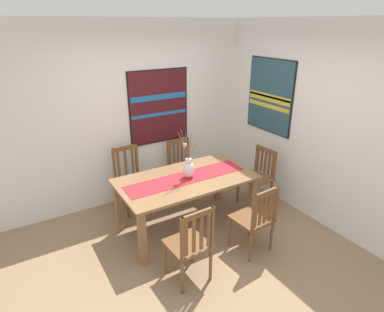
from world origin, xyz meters
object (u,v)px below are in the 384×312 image
object	(u,v)px
dining_table	(186,185)
painting_on_side_wall	(270,96)
chair_0	(182,167)
chair_2	(130,179)
chair_3	(256,218)
chair_1	(258,175)
centerpiece_vase	(188,168)
painting_on_back_wall	(159,107)
chair_4	(191,243)

from	to	relation	value
dining_table	painting_on_side_wall	size ratio (longest dim) A/B	1.61
chair_0	painting_on_side_wall	world-z (taller)	painting_on_side_wall
chair_0	painting_on_side_wall	distance (m)	1.76
chair_2	painting_on_side_wall	bearing A→B (deg)	-15.50
chair_3	chair_1	bearing A→B (deg)	46.64
centerpiece_vase	chair_0	bearing A→B (deg)	65.48
dining_table	chair_1	world-z (taller)	chair_1
chair_1	painting_on_side_wall	world-z (taller)	painting_on_side_wall
painting_on_side_wall	painting_on_back_wall	bearing A→B (deg)	149.05
centerpiece_vase	painting_on_back_wall	xyz separation A→B (m)	(0.16, 1.17, 0.53)
chair_0	chair_3	distance (m)	1.75
centerpiece_vase	chair_3	bearing A→B (deg)	-64.52
chair_2	chair_3	size ratio (longest dim) A/B	1.06
chair_2	chair_3	bearing A→B (deg)	-62.87
chair_4	painting_on_side_wall	size ratio (longest dim) A/B	0.84
chair_3	painting_on_side_wall	world-z (taller)	painting_on_side_wall
chair_0	chair_4	bearing A→B (deg)	-117.00
chair_2	painting_on_back_wall	xyz separation A→B (m)	(0.65, 0.29, 0.94)
dining_table	centerpiece_vase	xyz separation A→B (m)	(0.03, -0.01, 0.25)
chair_2	chair_3	distance (m)	1.97
chair_2	chair_4	xyz separation A→B (m)	(-0.02, -1.77, -0.00)
dining_table	chair_2	world-z (taller)	chair_2
dining_table	chair_2	bearing A→B (deg)	117.73
chair_3	painting_on_back_wall	world-z (taller)	painting_on_back_wall
centerpiece_vase	chair_1	distance (m)	1.31
dining_table	chair_1	xyz separation A→B (m)	(1.27, -0.01, -0.17)
chair_0	chair_3	xyz separation A→B (m)	(0.02, -1.75, -0.00)
chair_4	painting_on_side_wall	distance (m)	2.68
chair_0	chair_1	size ratio (longest dim) A/B	1.02
centerpiece_vase	painting_on_side_wall	xyz separation A→B (m)	(1.62, 0.30, 0.70)
centerpiece_vase	painting_on_side_wall	bearing A→B (deg)	10.39
chair_4	painting_on_back_wall	xyz separation A→B (m)	(0.66, 2.06, 0.94)
chair_2	chair_0	bearing A→B (deg)	-0.52
chair_1	painting_on_back_wall	size ratio (longest dim) A/B	0.78
centerpiece_vase	chair_0	world-z (taller)	centerpiece_vase
centerpiece_vase	chair_4	size ratio (longest dim) A/B	0.74
dining_table	chair_0	bearing A→B (deg)	63.63
dining_table	centerpiece_vase	bearing A→B (deg)	-28.30
chair_2	painting_on_back_wall	world-z (taller)	painting_on_back_wall
chair_4	chair_2	bearing A→B (deg)	89.47
chair_0	chair_3	world-z (taller)	same
painting_on_back_wall	chair_0	bearing A→B (deg)	-51.92
chair_4	painting_on_back_wall	distance (m)	2.36
painting_on_back_wall	painting_on_side_wall	xyz separation A→B (m)	(1.46, -0.88, 0.17)
dining_table	centerpiece_vase	size ratio (longest dim) A/B	2.58
chair_3	chair_4	world-z (taller)	chair_4
chair_2	chair_4	distance (m)	1.77
chair_0	chair_3	bearing A→B (deg)	-89.47
chair_0	painting_on_back_wall	xyz separation A→B (m)	(-0.23, 0.30, 0.95)
chair_4	dining_table	bearing A→B (deg)	62.41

